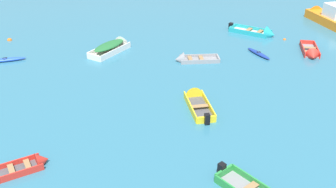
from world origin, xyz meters
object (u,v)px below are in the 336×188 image
rowboat_yellow_far_right (196,99)px  mooring_buoy_midfield (284,40)px  rowboat_turquoise_distant_center (261,33)px  rowboat_grey_far_left (187,60)px  rowboat_white_outer_right (115,46)px  mooring_buoy_far_field (10,40)px  rowboat_red_near_right (311,53)px  kayak_blue_near_left (5,60)px  kayak_deep_blue_midfield_right (259,53)px  rowboat_red_back_row_right (30,165)px  motor_launch_orange_midfield_left (327,16)px

rowboat_yellow_far_right → mooring_buoy_midfield: (11.46, 9.73, -0.21)m
rowboat_turquoise_distant_center → mooring_buoy_midfield: 2.32m
rowboat_grey_far_left → rowboat_white_outer_right: bearing=145.7°
rowboat_white_outer_right → mooring_buoy_far_field: (-9.40, 4.56, -0.39)m
rowboat_red_near_right → kayak_blue_near_left: 25.53m
rowboat_turquoise_distant_center → kayak_blue_near_left: rowboat_turquoise_distant_center is taller
mooring_buoy_far_field → kayak_deep_blue_midfield_right: bearing=-21.3°
rowboat_red_back_row_right → mooring_buoy_midfield: rowboat_red_back_row_right is taller
kayak_deep_blue_midfield_right → mooring_buoy_far_field: size_ratio=6.64×
rowboat_yellow_far_right → kayak_deep_blue_midfield_right: bearing=42.1°
rowboat_red_near_right → rowboat_grey_far_left: size_ratio=1.04×
kayak_blue_near_left → mooring_buoy_midfield: size_ratio=11.45×
mooring_buoy_far_field → rowboat_white_outer_right: bearing=-25.9°
rowboat_turquoise_distant_center → kayak_deep_blue_midfield_right: bearing=-117.1°
kayak_blue_near_left → motor_launch_orange_midfield_left: 31.77m
rowboat_turquoise_distant_center → kayak_blue_near_left: 23.30m
rowboat_white_outer_right → rowboat_grey_far_left: 6.73m
rowboat_yellow_far_right → kayak_blue_near_left: bearing=143.5°
rowboat_yellow_far_right → rowboat_red_back_row_right: rowboat_yellow_far_right is taller
rowboat_red_back_row_right → mooring_buoy_far_field: rowboat_red_back_row_right is taller
kayak_deep_blue_midfield_right → rowboat_red_near_right: bearing=-14.5°
rowboat_white_outer_right → rowboat_yellow_far_right: bearing=-67.5°
rowboat_white_outer_right → rowboat_yellow_far_right: 11.40m
rowboat_grey_far_left → mooring_buoy_far_field: rowboat_grey_far_left is taller
mooring_buoy_midfield → kayak_deep_blue_midfield_right: bearing=-143.3°
kayak_blue_near_left → rowboat_yellow_far_right: (13.38, -9.90, 0.06)m
motor_launch_orange_midfield_left → rowboat_yellow_far_right: size_ratio=1.59×
rowboat_grey_far_left → mooring_buoy_midfield: (10.26, 2.98, -0.16)m
rowboat_white_outer_right → kayak_deep_blue_midfield_right: size_ratio=1.45×
kayak_blue_near_left → rowboat_white_outer_right: bearing=4.0°
rowboat_red_near_right → rowboat_red_back_row_right: size_ratio=1.21×
rowboat_white_outer_right → rowboat_red_back_row_right: size_ratio=1.31×
rowboat_red_back_row_right → rowboat_turquoise_distant_center: bearing=39.0°
mooring_buoy_midfield → mooring_buoy_far_field: mooring_buoy_far_field is taller
rowboat_turquoise_distant_center → rowboat_grey_far_left: rowboat_turquoise_distant_center is taller
motor_launch_orange_midfield_left → mooring_buoy_midfield: size_ratio=23.49×
rowboat_white_outer_right → kayak_blue_near_left: (-9.02, -0.63, -0.25)m
rowboat_turquoise_distant_center → mooring_buoy_midfield: bearing=-46.8°
rowboat_white_outer_right → kayak_blue_near_left: rowboat_white_outer_right is taller
kayak_deep_blue_midfield_right → rowboat_grey_far_left: rowboat_grey_far_left is taller
rowboat_red_back_row_right → mooring_buoy_midfield: (21.54, 14.45, -0.17)m
rowboat_yellow_far_right → kayak_deep_blue_midfield_right: size_ratio=1.45×
kayak_blue_near_left → mooring_buoy_far_field: kayak_blue_near_left is taller
motor_launch_orange_midfield_left → rowboat_grey_far_left: motor_launch_orange_midfield_left is taller
rowboat_yellow_far_right → rowboat_red_back_row_right: (-10.07, -4.72, -0.04)m
mooring_buoy_midfield → mooring_buoy_far_field: size_ratio=0.65×
motor_launch_orange_midfield_left → rowboat_red_near_right: bearing=-129.0°
rowboat_grey_far_left → mooring_buoy_far_field: 17.13m
rowboat_yellow_far_right → mooring_buoy_far_field: 20.42m
rowboat_yellow_far_right → mooring_buoy_far_field: (-13.75, 15.10, -0.21)m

